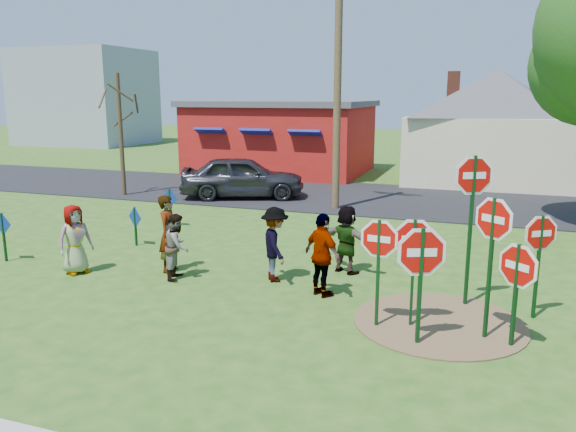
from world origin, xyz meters
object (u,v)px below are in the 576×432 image
(stop_sign_a, at_px, (379,249))
(suv, at_px, (243,177))
(person_a, at_px, (75,239))
(stop_sign_b, at_px, (473,192))
(stop_sign_d, at_px, (540,241))
(stop_sign_c, at_px, (492,236))
(person_b, at_px, (169,234))
(utility_pole, at_px, (338,83))

(stop_sign_a, relative_size, suv, 0.43)
(person_a, height_order, suv, suv)
(stop_sign_b, relative_size, stop_sign_d, 1.50)
(stop_sign_a, bearing_deg, stop_sign_c, 9.06)
(stop_sign_c, height_order, stop_sign_d, stop_sign_c)
(person_b, bearing_deg, person_a, 106.50)
(stop_sign_b, xyz_separation_m, stop_sign_d, (1.26, -0.27, -0.83))
(stop_sign_c, bearing_deg, utility_pole, 153.11)
(stop_sign_a, xyz_separation_m, stop_sign_c, (1.91, 0.10, 0.38))
(stop_sign_a, distance_m, utility_pole, 11.40)
(person_b, xyz_separation_m, suv, (-2.30, 9.62, -0.04))
(stop_sign_b, distance_m, utility_pole, 10.30)
(stop_sign_a, height_order, stop_sign_c, stop_sign_c)
(stop_sign_b, distance_m, stop_sign_d, 1.53)
(stop_sign_a, xyz_separation_m, stop_sign_d, (2.78, 1.40, 0.03))
(suv, bearing_deg, stop_sign_d, -154.28)
(stop_sign_c, bearing_deg, stop_sign_b, 139.39)
(stop_sign_b, xyz_separation_m, person_a, (-8.93, -0.88, -1.51))
(stop_sign_a, relative_size, person_b, 1.15)
(person_a, relative_size, suv, 0.33)
(stop_sign_c, xyz_separation_m, person_b, (-7.28, 1.59, -0.94))
(stop_sign_d, xyz_separation_m, person_a, (-10.19, -0.61, -0.69))
(stop_sign_b, xyz_separation_m, stop_sign_c, (0.39, -1.57, -0.48))
(utility_pole, bearing_deg, suv, 167.58)
(person_b, height_order, suv, person_b)
(person_a, relative_size, utility_pole, 0.19)
(stop_sign_c, distance_m, utility_pole, 11.93)
(stop_sign_a, bearing_deg, stop_sign_d, 32.66)
(person_a, distance_m, utility_pole, 11.04)
(stop_sign_a, relative_size, stop_sign_b, 0.67)
(suv, bearing_deg, utility_pole, -123.24)
(stop_sign_a, relative_size, utility_pole, 0.24)
(stop_sign_d, bearing_deg, person_b, 146.02)
(person_a, bearing_deg, suv, 27.58)
(stop_sign_b, bearing_deg, person_b, 152.70)
(person_a, relative_size, person_b, 0.90)
(stop_sign_c, relative_size, utility_pole, 0.30)
(stop_sign_b, height_order, suv, stop_sign_b)
(stop_sign_c, bearing_deg, stop_sign_d, 91.46)
(stop_sign_c, bearing_deg, person_a, -148.76)
(person_a, distance_m, person_b, 2.22)
(person_a, height_order, person_b, person_b)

